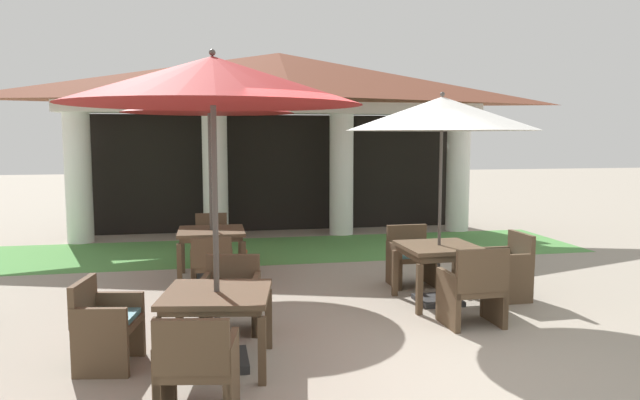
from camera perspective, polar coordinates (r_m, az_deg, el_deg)
name	(u,v)px	position (r m, az deg, el deg)	size (l,w,h in m)	color
ground_plane	(374,362)	(5.91, 5.24, -15.24)	(60.00, 60.00, 0.00)	#9E9384
background_pavilion	(278,97)	(12.81, -4.00, 9.85)	(9.32, 3.03, 3.87)	white
lawn_strip	(290,249)	(11.38, -2.90, -4.71)	(11.12, 2.68, 0.01)	#519347
patio_table_near_foreground	(217,301)	(5.70, -9.84, -9.51)	(1.12, 1.12, 0.71)	brown
patio_umbrella_near_foreground	(213,83)	(5.51, -10.23, 10.93)	(2.69, 2.69, 2.92)	#2D2D2D
patio_chair_near_foreground_south	(197,368)	(4.80, -11.69, -15.53)	(0.66, 0.62, 0.84)	brown
patio_chair_near_foreground_west	(106,325)	(6.00, -19.86, -11.18)	(0.60, 0.68, 0.83)	brown
patio_chair_near_foreground_north	(231,295)	(6.75, -8.50, -9.01)	(0.70, 0.63, 0.81)	brown
patio_table_mid_left	(439,253)	(7.82, 11.32, -4.99)	(0.97, 0.97, 0.76)	brown
patio_umbrella_mid_left	(442,115)	(7.68, 11.60, 7.96)	(2.41, 2.41, 2.70)	#2D2D2D
patio_chair_mid_left_south	(473,290)	(7.03, 14.48, -8.34)	(0.65, 0.57, 0.92)	brown
patio_chair_mid_left_east	(506,268)	(8.30, 17.39, -6.22)	(0.56, 0.62, 0.87)	brown
patio_chair_mid_left_north	(411,257)	(8.74, 8.75, -5.45)	(0.64, 0.56, 0.85)	brown
patio_table_mid_right	(211,236)	(9.10, -10.37, -3.41)	(0.98, 0.98, 0.75)	brown
patio_umbrella_mid_right	(209,101)	(8.99, -10.62, 9.28)	(2.52, 2.52, 2.92)	#2D2D2D
patio_chair_mid_right_north	(212,241)	(10.12, -10.35, -3.87)	(0.55, 0.51, 0.85)	brown
patio_chair_mid_right_south	(212,267)	(8.17, -10.33, -6.32)	(0.55, 0.53, 0.83)	brown
terracotta_urn	(245,263)	(9.54, -7.17, -6.00)	(0.35, 0.35, 0.37)	#9E5633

